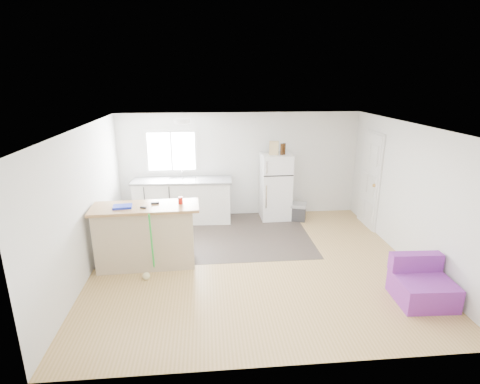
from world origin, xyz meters
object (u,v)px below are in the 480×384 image
cleaner_jug (185,257)px  blue_tray (123,207)px  refrigerator (276,187)px  bottle_left (282,149)px  kitchen_cabinets (183,200)px  cardboard_box (274,148)px  red_cup (180,200)px  bottle_right (284,149)px  mop (148,265)px  peninsula (146,236)px  cooler (295,211)px  purple_seat (422,285)px

cleaner_jug → blue_tray: 1.37m
refrigerator → bottle_left: 0.89m
kitchen_cabinets → cardboard_box: bearing=0.8°
red_cup → bottle_left: size_ratio=0.48×
red_cup → cardboard_box: bearing=45.1°
bottle_right → kitchen_cabinets: bearing=178.7°
refrigerator → mop: bearing=-136.0°
refrigerator → bottle_right: bearing=-22.0°
peninsula → cardboard_box: size_ratio=6.00×
mop → red_cup: bearing=39.5°
bottle_right → peninsula: bearing=-144.0°
kitchen_cabinets → bottle_left: 2.48m
kitchen_cabinets → blue_tray: (-0.85, -2.13, 0.61)m
cooler → cleaner_jug: 3.11m
refrigerator → kitchen_cabinets: bearing=179.3°
cleaner_jug → cardboard_box: cardboard_box is taller
kitchen_cabinets → mop: kitchen_cabinets is taller
bottle_right → cooler: bearing=-21.5°
kitchen_cabinets → bottle_left: bearing=-0.1°
peninsula → blue_tray: bearing=-172.7°
cooler → cleaner_jug: cooler is taller
cardboard_box → red_cup: bearing=-134.9°
cardboard_box → bottle_left: 0.18m
peninsula → cooler: (3.06, 1.91, -0.35)m
cooler → mop: 3.81m
purple_seat → cardboard_box: 4.07m
cooler → refrigerator: bearing=177.3°
peninsula → cleaner_jug: 0.77m
cleaner_jug → blue_tray: bearing=-166.8°
cooler → cardboard_box: bearing=-172.2°
kitchen_cabinets → blue_tray: kitchen_cabinets is taller
kitchen_cabinets → peninsula: 2.14m
peninsula → red_cup: size_ratio=15.00×
cardboard_box → blue_tray: bearing=-144.4°
purple_seat → bottle_left: bottle_left is taller
cooler → bottle_left: bearing=-170.5°
kitchen_cabinets → red_cup: bearing=-84.7°
cooler → cleaner_jug: bearing=-122.4°
cardboard_box → cleaner_jug: bearing=-132.8°
blue_tray → red_cup: bearing=6.7°
blue_tray → bottle_left: 3.70m
bottle_right → blue_tray: bearing=-146.3°
cleaner_jug → mop: 0.71m
peninsula → blue_tray: blue_tray is taller
purple_seat → cooler: bearing=110.4°
cleaner_jug → red_cup: red_cup is taller
cooler → red_cup: size_ratio=4.94×
cleaner_jug → red_cup: bearing=123.2°
cardboard_box → bottle_left: size_ratio=1.20×
bottle_right → bottle_left: bearing=-136.0°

